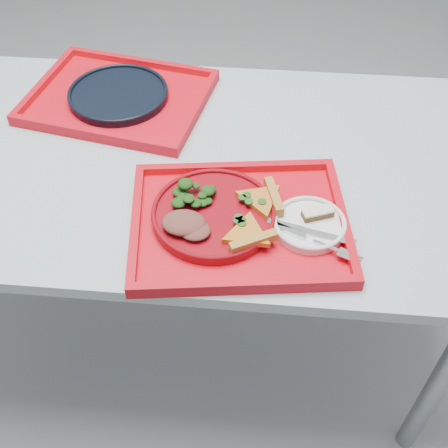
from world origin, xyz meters
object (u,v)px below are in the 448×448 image
Objects in this scene: tray_far at (119,100)px; tray_main at (239,225)px; dinner_plate at (214,215)px; dessert_bar at (318,213)px; navy_plate at (118,95)px.

tray_main is at bearing -39.20° from tray_far.
tray_far is 0.51m from dinner_plate.
tray_far is 6.47× the size of dessert_bar.
tray_far is at bearing 125.69° from dinner_plate.
tray_main is 0.06m from dinner_plate.
tray_main is 1.73× the size of dinner_plate.
navy_plate reaches higher than tray_main.
dessert_bar reaches higher than navy_plate.
tray_main is 0.55m from tray_far.
dinner_plate reaches higher than navy_plate.
dinner_plate is 0.50m from navy_plate.
navy_plate is at bearing 0.00° from tray_far.
dinner_plate is 3.74× the size of dessert_bar.
dessert_bar reaches higher than dinner_plate.
tray_main is at bearing 166.71° from dessert_bar.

